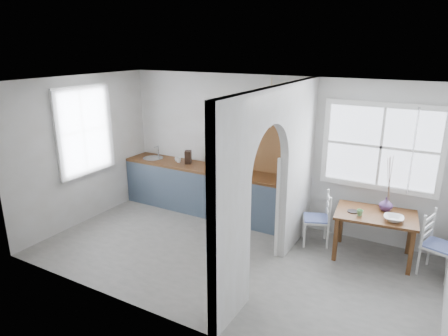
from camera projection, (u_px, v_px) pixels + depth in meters
The scene contains 26 objects.
floor at pixel (227, 257), 6.07m from camera, with size 5.80×3.20×0.01m, color gray.
ceiling at pixel (228, 83), 5.29m from camera, with size 5.80×3.20×0.01m, color silver.
walls at pixel (227, 176), 5.68m from camera, with size 5.81×3.21×2.60m.
partition at pixel (275, 172), 5.35m from camera, with size 0.12×3.20×2.60m.
kitchen_window at pixel (83, 131), 6.92m from camera, with size 0.10×1.16×1.50m, color white, non-canonical shape.
nook_window at pixel (381, 147), 6.04m from camera, with size 1.76×0.10×1.30m, color white, non-canonical shape.
counter at pixel (209, 189), 7.56m from camera, with size 3.50×0.60×0.90m.
sink at pixel (153, 159), 8.02m from camera, with size 0.40×0.40×0.02m, color silver.
backsplash at pixel (260, 147), 7.07m from camera, with size 1.65×0.03×0.90m, color brown.
shelf at pixel (259, 110), 6.80m from camera, with size 1.75×0.20×0.21m.
pendant_lamp at pixel (270, 123), 6.39m from camera, with size 0.26×0.26×0.16m, color silver.
utensil_rail at pixel (291, 156), 6.10m from camera, with size 0.02×0.02×0.50m, color silver.
dining_table at pixel (373, 235), 5.97m from camera, with size 1.14×0.76×0.71m, color #563013, non-canonical shape.
chair_left at pixel (316, 218), 6.37m from camera, with size 0.40×0.40×0.87m, color silver, non-canonical shape.
chair_right at pixel (440, 246), 5.47m from camera, with size 0.41×0.41×0.90m, color silver, non-canonical shape.
kettle at pixel (290, 175), 6.61m from camera, with size 0.21×0.17×0.25m, color white, non-canonical shape.
mug_a at pixel (179, 160), 7.71m from camera, with size 0.09×0.09×0.09m, color white.
mug_b at pixel (178, 159), 7.77m from camera, with size 0.12×0.12×0.09m, color silver.
knife_block at pixel (188, 157), 7.63m from camera, with size 0.11×0.16×0.25m, color black.
jar at pixel (225, 164), 7.40m from camera, with size 0.09×0.09×0.14m, color tan.
towel_magenta at pixel (287, 224), 6.53m from camera, with size 0.02×0.03×0.49m, color #A71F55.
towel_orange at pixel (286, 226), 6.50m from camera, with size 0.02×0.03×0.46m, color orange.
bowl at pixel (394, 219), 5.62m from camera, with size 0.27×0.27×0.07m, color white.
table_cup at pixel (360, 213), 5.79m from camera, with size 0.09×0.09×0.09m, color #69AA67.
plate at pixel (353, 211), 5.92m from camera, with size 0.16×0.16×0.01m, color black.
vase at pixel (386, 204), 5.94m from camera, with size 0.20×0.20×0.21m, color #472C5D.
Camera 1 is at (2.61, -4.72, 3.10)m, focal length 32.00 mm.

